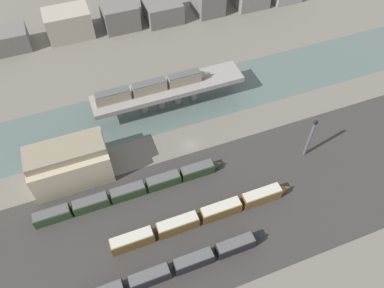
{
  "coord_description": "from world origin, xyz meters",
  "views": [
    {
      "loc": [
        -25.67,
        -69.31,
        91.16
      ],
      "look_at": [
        0.0,
        -2.12,
        3.2
      ],
      "focal_mm": 35.0,
      "sensor_mm": 36.0,
      "label": 1
    }
  ],
  "objects_px": {
    "train_yard_mid": "(204,216)",
    "train_yard_far": "(133,190)",
    "train_yard_near": "(177,267)",
    "train_on_bridge": "(154,86)",
    "signal_tower": "(310,139)",
    "warehouse_building": "(69,163)"
  },
  "relations": [
    {
      "from": "train_on_bridge",
      "to": "signal_tower",
      "type": "bearing_deg",
      "value": -44.05
    },
    {
      "from": "train_yard_near",
      "to": "train_yard_mid",
      "type": "bearing_deg",
      "value": 42.47
    },
    {
      "from": "train_yard_far",
      "to": "signal_tower",
      "type": "height_order",
      "value": "signal_tower"
    },
    {
      "from": "train_on_bridge",
      "to": "warehouse_building",
      "type": "xyz_separation_m",
      "value": [
        -30.77,
        -18.18,
        -3.72
      ]
    },
    {
      "from": "train_yard_far",
      "to": "warehouse_building",
      "type": "bearing_deg",
      "value": 139.51
    },
    {
      "from": "warehouse_building",
      "to": "train_yard_near",
      "type": "bearing_deg",
      "value": -63.49
    },
    {
      "from": "train_yard_far",
      "to": "signal_tower",
      "type": "bearing_deg",
      "value": -5.29
    },
    {
      "from": "train_yard_near",
      "to": "train_yard_far",
      "type": "relative_size",
      "value": 0.86
    },
    {
      "from": "train_yard_far",
      "to": "warehouse_building",
      "type": "height_order",
      "value": "warehouse_building"
    },
    {
      "from": "train_yard_far",
      "to": "train_on_bridge",
      "type": "bearing_deg",
      "value": 62.0
    },
    {
      "from": "train_yard_mid",
      "to": "signal_tower",
      "type": "bearing_deg",
      "value": 14.71
    },
    {
      "from": "train_yard_mid",
      "to": "train_yard_far",
      "type": "relative_size",
      "value": 0.95
    },
    {
      "from": "train_yard_near",
      "to": "train_yard_far",
      "type": "bearing_deg",
      "value": 99.53
    },
    {
      "from": "train_on_bridge",
      "to": "train_yard_near",
      "type": "relative_size",
      "value": 0.82
    },
    {
      "from": "train_on_bridge",
      "to": "train_yard_near",
      "type": "height_order",
      "value": "train_on_bridge"
    },
    {
      "from": "warehouse_building",
      "to": "signal_tower",
      "type": "height_order",
      "value": "signal_tower"
    },
    {
      "from": "warehouse_building",
      "to": "signal_tower",
      "type": "relative_size",
      "value": 1.46
    },
    {
      "from": "train_yard_near",
      "to": "train_yard_mid",
      "type": "distance_m",
      "value": 15.59
    },
    {
      "from": "train_yard_near",
      "to": "train_yard_mid",
      "type": "height_order",
      "value": "train_yard_mid"
    },
    {
      "from": "train_yard_near",
      "to": "train_yard_mid",
      "type": "xyz_separation_m",
      "value": [
        11.5,
        10.52,
        0.11
      ]
    },
    {
      "from": "train_yard_far",
      "to": "signal_tower",
      "type": "xyz_separation_m",
      "value": [
        52.93,
        -4.9,
        5.63
      ]
    },
    {
      "from": "train_yard_mid",
      "to": "signal_tower",
      "type": "relative_size",
      "value": 3.47
    }
  ]
}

